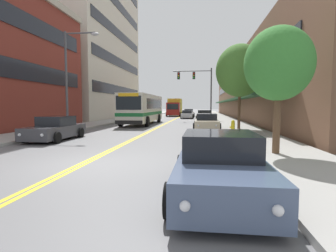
{
  "coord_description": "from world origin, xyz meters",
  "views": [
    {
      "loc": [
        3.95,
        -8.19,
        1.94
      ],
      "look_at": [
        -0.09,
        23.45,
        -0.48
      ],
      "focal_mm": 28.0,
      "sensor_mm": 36.0,
      "label": 1
    }
  ],
  "objects": [
    {
      "name": "street_tree_right_mid",
      "position": [
        6.9,
        12.99,
        4.7
      ],
      "size": [
        3.72,
        3.72,
        6.59
      ],
      "color": "brown",
      "rests_on": "sidewalk_right"
    },
    {
      "name": "centre_line",
      "position": [
        0.0,
        37.0,
        0.0
      ],
      "size": [
        0.34,
        106.0,
        0.01
      ],
      "color": "yellow",
      "rests_on": "ground_plane"
    },
    {
      "name": "box_truck",
      "position": [
        -1.29,
        43.13,
        1.71
      ],
      "size": [
        2.78,
        6.56,
        3.39
      ],
      "color": "maroon",
      "rests_on": "ground_plane"
    },
    {
      "name": "car_slate_blue_parked_right_foreground",
      "position": [
        4.36,
        -2.5,
        0.63
      ],
      "size": [
        2.05,
        4.25,
        1.37
      ],
      "color": "#475675",
      "rests_on": "ground_plane"
    },
    {
      "name": "car_champagne_parked_right_far",
      "position": [
        4.38,
        13.36,
        0.62
      ],
      "size": [
        2.11,
        4.75,
        1.33
      ],
      "color": "beige",
      "rests_on": "ground_plane"
    },
    {
      "name": "office_tower_left",
      "position": [
        -15.05,
        33.2,
        13.24
      ],
      "size": [
        12.08,
        24.41,
        26.47
      ],
      "color": "beige",
      "rests_on": "ground_plane"
    },
    {
      "name": "city_bus",
      "position": [
        -2.36,
        19.65,
        1.77
      ],
      "size": [
        2.86,
        11.11,
        3.13
      ],
      "color": "silver",
      "rests_on": "ground_plane"
    },
    {
      "name": "fire_hydrant",
      "position": [
        5.95,
        8.77,
        0.61
      ],
      "size": [
        0.32,
        0.24,
        0.91
      ],
      "color": "yellow",
      "rests_on": "sidewalk_right"
    },
    {
      "name": "ground_plane",
      "position": [
        0.0,
        37.0,
        0.0
      ],
      "size": [
        240.0,
        240.0,
        0.0
      ],
      "primitive_type": "plane",
      "color": "slate"
    },
    {
      "name": "car_beige_parked_right_mid",
      "position": [
        4.31,
        27.63,
        0.65
      ],
      "size": [
        2.19,
        4.63,
        1.41
      ],
      "color": "#BCAD89",
      "rests_on": "ground_plane"
    },
    {
      "name": "sidewalk_left",
      "position": [
        -7.16,
        37.0,
        0.08
      ],
      "size": [
        3.31,
        106.0,
        0.16
      ],
      "color": "#9E9B96",
      "rests_on": "ground_plane"
    },
    {
      "name": "street_lamp_left_near",
      "position": [
        -4.92,
        8.97,
        4.25
      ],
      "size": [
        2.48,
        0.28,
        7.01
      ],
      "color": "#47474C",
      "rests_on": "ground_plane"
    },
    {
      "name": "car_dark_grey_parked_left_near",
      "position": [
        -4.38,
        5.87,
        0.62
      ],
      "size": [
        1.98,
        4.47,
        1.37
      ],
      "color": "#38383D",
      "rests_on": "ground_plane"
    },
    {
      "name": "car_red_parked_left_mid",
      "position": [
        -4.3,
        30.49,
        0.61
      ],
      "size": [
        2.18,
        4.41,
        1.33
      ],
      "color": "maroon",
      "rests_on": "ground_plane"
    },
    {
      "name": "traffic_signal_mast",
      "position": [
        3.53,
        26.93,
        4.88
      ],
      "size": [
        5.16,
        0.38,
        6.92
      ],
      "color": "#47474C",
      "rests_on": "ground_plane"
    },
    {
      "name": "street_tree_right_near",
      "position": [
        6.78,
        2.13,
        3.5
      ],
      "size": [
        2.5,
        2.5,
        4.74
      ],
      "color": "brown",
      "rests_on": "sidewalk_right"
    },
    {
      "name": "car_white_moving_second",
      "position": [
        1.67,
        39.96,
        0.65
      ],
      "size": [
        2.04,
        4.85,
        1.41
      ],
      "color": "white",
      "rests_on": "ground_plane"
    },
    {
      "name": "storefront_row_right",
      "position": [
        13.04,
        37.0,
        4.57
      ],
      "size": [
        9.1,
        68.0,
        9.15
      ],
      "color": "brown",
      "rests_on": "ground_plane"
    },
    {
      "name": "car_silver_moving_lead",
      "position": [
        1.74,
        33.41,
        0.61
      ],
      "size": [
        2.0,
        4.41,
        1.3
      ],
      "color": "#B7B7BC",
      "rests_on": "ground_plane"
    },
    {
      "name": "sidewalk_right",
      "position": [
        7.16,
        37.0,
        0.08
      ],
      "size": [
        3.31,
        106.0,
        0.16
      ],
      "color": "#9E9B96",
      "rests_on": "ground_plane"
    }
  ]
}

